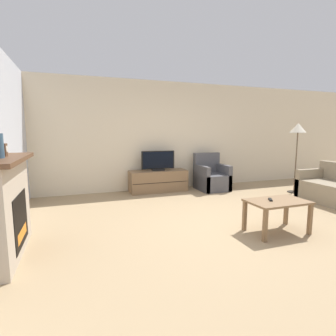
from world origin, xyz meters
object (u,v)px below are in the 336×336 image
at_px(coffee_table, 277,205).
at_px(remote, 270,200).
at_px(tv, 158,162).
at_px(armchair, 211,178).
at_px(fireplace, 3,207).
at_px(mantel_clock, 3,150).
at_px(floor_lamp, 298,132).
at_px(tv_stand, 158,181).

bearing_deg(coffee_table, remote, 150.83).
bearing_deg(tv, armchair, -10.21).
relative_size(fireplace, coffee_table, 1.67).
distance_m(fireplace, armchair, 4.70).
distance_m(mantel_clock, remote, 3.55).
bearing_deg(mantel_clock, floor_lamp, 12.79).
bearing_deg(tv_stand, floor_lamp, -21.35).
bearing_deg(armchair, remote, -101.80).
distance_m(fireplace, tv, 3.78).
relative_size(coffee_table, floor_lamp, 0.52).
distance_m(mantel_clock, floor_lamp, 5.90).
bearing_deg(coffee_table, armchair, 80.03).
relative_size(mantel_clock, remote, 1.01).
distance_m(coffee_table, floor_lamp, 3.13).
height_order(tv_stand, tv, tv).
height_order(fireplace, remote, fireplace).
distance_m(tv, armchair, 1.42).
distance_m(mantel_clock, coffee_table, 3.66).
relative_size(fireplace, tv_stand, 1.02).
height_order(tv_stand, armchair, armchair).
relative_size(remote, floor_lamp, 0.09).
bearing_deg(remote, armchair, 109.81).
xyz_separation_m(fireplace, tv_stand, (2.70, 2.65, -0.34)).
distance_m(remote, floor_lamp, 3.14).
bearing_deg(remote, tv_stand, 135.23).
bearing_deg(fireplace, armchair, 30.88).
xyz_separation_m(armchair, remote, (-0.59, -2.82, 0.19)).
bearing_deg(coffee_table, fireplace, 172.55).
xyz_separation_m(tv, floor_lamp, (3.08, -1.20, 0.71)).
bearing_deg(floor_lamp, tv, 158.68).
xyz_separation_m(armchair, floor_lamp, (1.74, -0.96, 1.16)).
bearing_deg(fireplace, mantel_clock, 82.98).
bearing_deg(remote, floor_lamp, 70.22).
bearing_deg(tv, coffee_table, -75.09).
bearing_deg(remote, tv, 135.24).
bearing_deg(floor_lamp, mantel_clock, -167.21).
bearing_deg(floor_lamp, remote, -141.39).
relative_size(tv, coffee_table, 0.96).
height_order(mantel_clock, tv_stand, mantel_clock).
xyz_separation_m(fireplace, coffee_table, (3.53, -0.46, -0.19)).
xyz_separation_m(armchair, coffee_table, (-0.50, -2.87, 0.11)).
xyz_separation_m(tv_stand, coffee_table, (0.83, -3.11, 0.14)).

